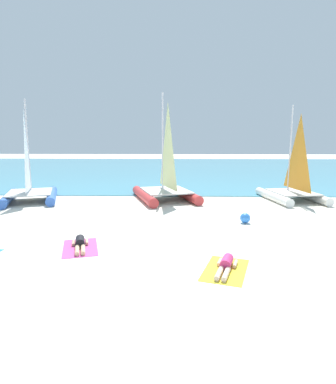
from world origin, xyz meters
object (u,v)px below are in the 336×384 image
(sailboat_red, at_px, (166,184))
(beach_ball, at_px, (245,218))
(sunbather_middle, at_px, (80,243))
(sailboat_white, at_px, (292,187))
(sailboat_blue, at_px, (30,186))
(towel_right, at_px, (225,270))
(towel_middle, at_px, (80,248))
(sunbather_right, at_px, (226,265))

(sailboat_red, bearing_deg, beach_ball, -73.48)
(sunbather_middle, bearing_deg, sailboat_white, 24.30)
(sailboat_blue, bearing_deg, towel_right, -63.84)
(towel_middle, relative_size, beach_ball, 4.34)
(sailboat_white, bearing_deg, sunbather_middle, -147.23)
(beach_ball, bearing_deg, sailboat_red, 124.54)
(beach_ball, bearing_deg, sunbather_middle, -151.32)
(towel_middle, distance_m, sunbather_right, 4.84)
(sailboat_white, distance_m, sailboat_red, 7.42)
(sunbather_right, bearing_deg, sailboat_red, 118.76)
(sunbather_middle, xyz_separation_m, sunbather_right, (4.58, -1.69, 0.00))
(sunbather_middle, bearing_deg, sailboat_red, 57.09)
(sailboat_blue, distance_m, towel_middle, 9.64)
(sunbather_middle, height_order, sunbather_right, same)
(sunbather_middle, distance_m, sunbather_right, 4.88)
(sailboat_blue, xyz_separation_m, sailboat_red, (7.81, 0.71, 0.06))
(towel_middle, height_order, beach_ball, beach_ball)
(sailboat_red, relative_size, towel_right, 3.29)
(sailboat_blue, height_order, sunbather_right, sailboat_blue)
(sailboat_red, height_order, sunbather_middle, sailboat_red)
(sunbather_middle, xyz_separation_m, beach_ball, (6.12, 3.35, 0.09))
(sailboat_red, xyz_separation_m, sunbather_middle, (-2.49, -8.62, -0.80))
(sunbather_right, bearing_deg, beach_ball, 90.31)
(sailboat_white, distance_m, sailboat_blue, 15.25)
(sailboat_white, height_order, towel_right, sailboat_white)
(sailboat_white, xyz_separation_m, sailboat_red, (-7.42, -0.03, 0.11))
(sailboat_blue, height_order, sunbather_middle, sailboat_blue)
(sailboat_blue, xyz_separation_m, sunbather_right, (9.90, -9.60, -0.74))
(sailboat_red, distance_m, sunbather_middle, 9.01)
(sailboat_white, bearing_deg, sunbather_right, -125.60)
(sailboat_white, relative_size, beach_ball, 12.63)
(sailboat_blue, bearing_deg, towel_middle, -75.64)
(sunbather_right, bearing_deg, towel_middle, 177.64)
(sunbather_middle, height_order, towel_right, sunbather_middle)
(towel_middle, xyz_separation_m, sunbather_middle, (-0.02, 0.06, 0.13))
(sailboat_white, relative_size, towel_right, 2.91)
(towel_right, bearing_deg, sunbather_right, 72.70)
(sailboat_blue, xyz_separation_m, towel_right, (9.88, -9.67, -0.86))
(sailboat_white, bearing_deg, beach_ball, -133.90)
(sunbather_right, xyz_separation_m, beach_ball, (1.54, 5.04, 0.09))
(sailboat_white, relative_size, sunbather_middle, 3.58)
(towel_middle, bearing_deg, sunbather_middle, 106.81)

